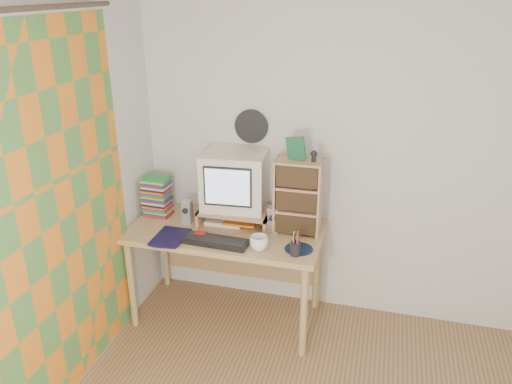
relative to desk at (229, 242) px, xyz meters
The scene contains 19 objects.
back_wall 1.25m from the desk, 16.59° to the left, with size 3.50×3.50×0.00m, color silver.
curtain 1.29m from the desk, 125.22° to the right, with size 2.20×2.20×0.00m, color orange.
wall_disc 0.87m from the desk, 70.78° to the left, with size 0.25×0.25×0.02m, color black.
desk is the anchor object (origin of this frame).
monitor_riser 0.24m from the desk, 36.34° to the left, with size 0.52×0.30×0.12m.
crt_monitor 0.47m from the desk, 70.19° to the left, with size 0.44×0.44×0.42m, color silver.
speaker_left 0.38m from the desk, behind, with size 0.07×0.07×0.18m, color #ABACB0.
speaker_right 0.41m from the desk, ahead, with size 0.07×0.07×0.19m, color #ABACB0.
keyboard 0.32m from the desk, 89.58° to the right, with size 0.45×0.15×0.03m, color black.
dvd_stack 0.64m from the desk, behind, with size 0.19×0.14×0.27m, color brown, non-canonical shape.
cd_rack 0.65m from the desk, ahead, with size 0.32×0.17×0.54m, color tan.
mug 0.46m from the desk, 43.03° to the right, with size 0.12×0.12×0.10m, color white.
diary 0.55m from the desk, 144.47° to the right, with size 0.26×0.19×0.05m, color #110E33.
mousepad 0.62m from the desk, 21.04° to the right, with size 0.19×0.19×0.00m, color #0F1933.
pen_cup 0.67m from the desk, 28.27° to the right, with size 0.07×0.07×0.13m, color black, non-canonical shape.
papers 0.16m from the desk, 77.10° to the left, with size 0.27×0.20×0.04m, color white, non-canonical shape.
red_box 0.31m from the desk, 118.65° to the right, with size 0.08×0.05×0.04m, color #AB1214.
game_box 0.90m from the desk, ahead, with size 0.12×0.03×0.16m, color #195732.
webcam 0.94m from the desk, ahead, with size 0.05×0.05×0.08m, color black, non-canonical shape.
Camera 1 is at (0.02, -1.68, 2.38)m, focal length 35.00 mm.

